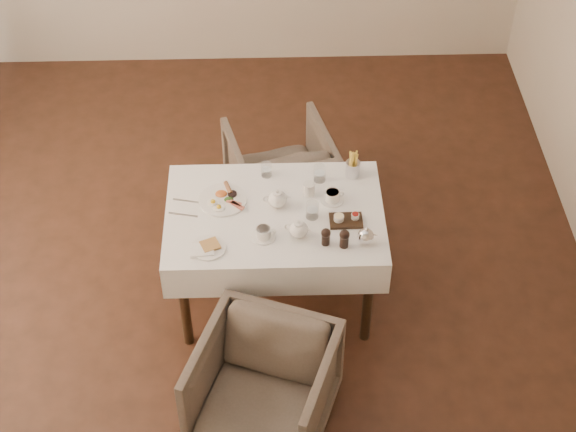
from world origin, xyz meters
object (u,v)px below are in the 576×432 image
(armchair_far, at_px, (280,170))
(breakfast_plate, at_px, (223,199))
(armchair_near, at_px, (264,388))
(table, at_px, (275,227))
(teapot_centre, at_px, (277,198))

(armchair_far, relative_size, breakfast_plate, 2.39)
(armchair_near, relative_size, breakfast_plate, 2.52)
(armchair_near, distance_m, armchair_far, 1.82)
(table, xyz_separation_m, armchair_near, (-0.08, -0.93, -0.31))
(teapot_centre, bearing_deg, armchair_far, 84.69)
(armchair_near, relative_size, teapot_centre, 4.68)
(armchair_far, distance_m, teapot_centre, 0.97)
(armchair_near, height_order, armchair_far, armchair_near)
(armchair_near, xyz_separation_m, armchair_far, (0.13, 1.81, -0.02))
(table, relative_size, teapot_centre, 8.28)
(armchair_near, height_order, teapot_centre, teapot_centre)
(table, height_order, breakfast_plate, breakfast_plate)
(breakfast_plate, relative_size, teapot_centre, 1.86)
(armchair_far, height_order, breakfast_plate, breakfast_plate)
(armchair_far, bearing_deg, teapot_centre, 72.99)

